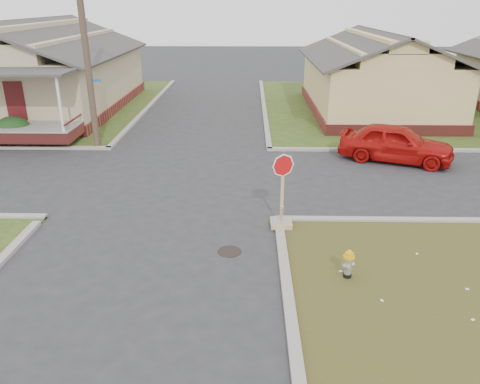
{
  "coord_description": "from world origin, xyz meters",
  "views": [
    {
      "loc": [
        2.71,
        -11.39,
        6.18
      ],
      "look_at": [
        2.45,
        1.0,
        1.1
      ],
      "focal_mm": 35.0,
      "sensor_mm": 36.0,
      "label": 1
    }
  ],
  "objects_px": {
    "utility_pole": "(85,40)",
    "stop_sign": "(282,211)",
    "fire_hydrant": "(349,262)",
    "red_sedan": "(396,143)"
  },
  "relations": [
    {
      "from": "utility_pole",
      "to": "fire_hydrant",
      "type": "bearing_deg",
      "value": -48.92
    },
    {
      "from": "stop_sign",
      "to": "fire_hydrant",
      "type": "bearing_deg",
      "value": -63.69
    },
    {
      "from": "utility_pole",
      "to": "stop_sign",
      "type": "xyz_separation_m",
      "value": [
        7.86,
        -7.92,
        -4.13
      ]
    },
    {
      "from": "utility_pole",
      "to": "stop_sign",
      "type": "height_order",
      "value": "utility_pole"
    },
    {
      "from": "fire_hydrant",
      "to": "stop_sign",
      "type": "height_order",
      "value": "stop_sign"
    },
    {
      "from": "fire_hydrant",
      "to": "stop_sign",
      "type": "distance_m",
      "value": 3.07
    },
    {
      "from": "utility_pole",
      "to": "fire_hydrant",
      "type": "xyz_separation_m",
      "value": [
        9.28,
        -10.64,
        -4.21
      ]
    },
    {
      "from": "red_sedan",
      "to": "utility_pole",
      "type": "bearing_deg",
      "value": 104.09
    },
    {
      "from": "fire_hydrant",
      "to": "red_sedan",
      "type": "relative_size",
      "value": 0.16
    },
    {
      "from": "utility_pole",
      "to": "stop_sign",
      "type": "distance_m",
      "value": 11.9
    }
  ]
}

